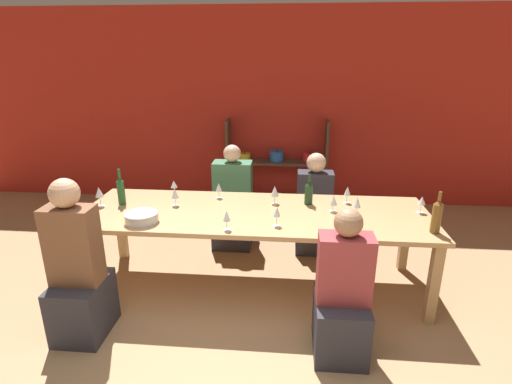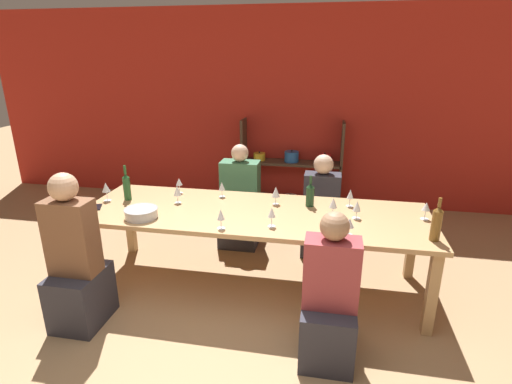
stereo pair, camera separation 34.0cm
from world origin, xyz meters
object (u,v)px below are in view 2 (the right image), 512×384
(wine_glass_white_a, at_px, (276,192))
(dining_table, at_px, (254,218))
(mixing_bowl, at_px, (141,213))
(wine_glass_red_a, at_px, (221,215))
(wine_glass_empty_b, at_px, (106,188))
(person_far_a, at_px, (321,217))
(wine_glass_empty_a, at_px, (222,187))
(person_near_a, at_px, (77,270))
(wine_glass_red_c, at_px, (272,213))
(wine_glass_red_d, at_px, (177,191))
(wine_glass_red_f, at_px, (357,207))
(wine_glass_white_c, at_px, (350,195))
(wine_bottle_dark, at_px, (127,186))
(wine_glass_red_e, at_px, (350,223))
(wine_glass_white_d, at_px, (333,203))
(person_near_b, at_px, (329,307))
(wine_bottle_green, at_px, (437,223))
(shelf_unit, at_px, (291,175))
(person_far_b, at_px, (241,208))
(wine_glass_white_b, at_px, (179,182))
(wine_bottle_amber, at_px, (310,194))
(wine_glass_red_b, at_px, (426,207))

(wine_glass_white_a, bearing_deg, dining_table, -127.49)
(mixing_bowl, distance_m, wine_glass_red_a, 0.74)
(wine_glass_empty_b, bearing_deg, person_far_a, 22.53)
(wine_glass_empty_a, xyz_separation_m, person_near_a, (-0.88, -1.12, -0.38))
(wine_glass_white_a, bearing_deg, wine_glass_red_c, -85.65)
(wine_glass_red_d, distance_m, wine_glass_red_f, 1.64)
(wine_glass_white_a, height_order, wine_glass_white_c, wine_glass_white_a)
(wine_bottle_dark, distance_m, wine_glass_white_c, 2.11)
(wine_glass_red_e, height_order, person_near_a, person_near_a)
(wine_glass_white_d, distance_m, person_near_b, 0.99)
(wine_bottle_green, distance_m, person_near_b, 1.03)
(wine_bottle_green, bearing_deg, wine_glass_empty_a, 160.75)
(wine_glass_empty_a, distance_m, wine_glass_white_d, 1.10)
(wine_glass_red_d, height_order, person_far_a, person_far_a)
(wine_glass_white_c, bearing_deg, wine_glass_empty_a, 178.58)
(shelf_unit, xyz_separation_m, wine_glass_red_e, (0.70, -2.54, 0.40))
(person_far_b, bearing_deg, wine_glass_red_c, 114.20)
(mixing_bowl, height_order, wine_glass_white_c, wine_glass_white_c)
(wine_glass_empty_a, distance_m, wine_glass_red_f, 1.31)
(wine_glass_red_c, bearing_deg, wine_bottle_dark, 165.68)
(wine_glass_red_d, bearing_deg, wine_glass_white_b, 107.81)
(wine_glass_white_d, bearing_deg, wine_glass_red_d, 179.17)
(wine_bottle_green, distance_m, wine_glass_red_a, 1.64)
(wine_bottle_green, relative_size, person_far_b, 0.29)
(wine_glass_white_a, relative_size, wine_glass_white_d, 1.12)
(wine_glass_red_c, bearing_deg, wine_glass_red_f, 23.84)
(wine_glass_white_b, bearing_deg, wine_bottle_amber, -5.28)
(wine_glass_white_a, xyz_separation_m, wine_glass_red_d, (-0.91, -0.13, -0.00))
(wine_glass_white_a, xyz_separation_m, wine_glass_white_c, (0.68, 0.08, -0.01))
(mixing_bowl, xyz_separation_m, wine_glass_red_d, (0.17, 0.40, 0.07))
(wine_glass_red_d, xyz_separation_m, person_far_a, (1.32, 0.76, -0.47))
(person_far_b, bearing_deg, wine_glass_red_a, 96.23)
(dining_table, bearing_deg, person_far_b, 110.27)
(wine_glass_red_a, height_order, wine_glass_white_c, wine_glass_red_a)
(wine_glass_empty_b, xyz_separation_m, person_far_b, (1.10, 0.89, -0.46))
(wine_glass_empty_a, bearing_deg, wine_glass_red_c, -46.52)
(wine_glass_empty_a, height_order, wine_glass_empty_b, wine_glass_empty_b)
(wine_glass_white_a, bearing_deg, wine_glass_empty_a, 168.87)
(wine_glass_white_d, height_order, person_far_b, person_far_b)
(wine_glass_empty_b, height_order, wine_glass_white_d, wine_glass_empty_b)
(wine_glass_red_b, relative_size, wine_glass_red_f, 0.96)
(mixing_bowl, bearing_deg, wine_glass_red_c, 1.19)
(wine_glass_white_c, relative_size, wine_glass_white_d, 1.06)
(wine_glass_red_a, bearing_deg, wine_glass_red_b, 17.09)
(wine_glass_empty_a, bearing_deg, wine_glass_white_d, -13.68)
(wine_bottle_amber, height_order, wine_glass_red_f, wine_bottle_amber)
(wine_glass_empty_b, relative_size, person_near_b, 0.16)
(shelf_unit, height_order, wine_glass_empty_a, shelf_unit)
(wine_glass_red_a, distance_m, wine_glass_white_c, 1.25)
(wine_bottle_green, bearing_deg, wine_glass_empty_b, 173.56)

